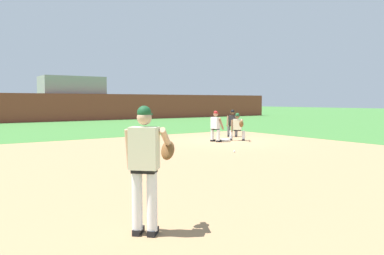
{
  "coord_description": "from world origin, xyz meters",
  "views": [
    {
      "loc": [
        -11.34,
        -13.89,
        1.93
      ],
      "look_at": [
        -6.27,
        -6.42,
        1.28
      ],
      "focal_mm": 35.0,
      "sensor_mm": 36.0,
      "label": 1
    }
  ],
  "objects_px": {
    "first_base_bag": "(225,140)",
    "baseball": "(234,152)",
    "first_baseman": "(238,126)",
    "umpire": "(232,122)",
    "baserunner": "(216,125)",
    "pitcher": "(146,162)"
  },
  "relations": [
    {
      "from": "first_baseman",
      "to": "baserunner",
      "type": "relative_size",
      "value": 0.92
    },
    {
      "from": "pitcher",
      "to": "first_baseman",
      "type": "xyz_separation_m",
      "value": [
        9.49,
        8.89,
        -0.33
      ]
    },
    {
      "from": "first_base_bag",
      "to": "first_baseman",
      "type": "relative_size",
      "value": 0.28
    },
    {
      "from": "pitcher",
      "to": "baseball",
      "type": "bearing_deg",
      "value": 41.19
    },
    {
      "from": "first_base_bag",
      "to": "baserunner",
      "type": "height_order",
      "value": "baserunner"
    },
    {
      "from": "first_base_bag",
      "to": "pitcher",
      "type": "xyz_separation_m",
      "value": [
        -8.92,
        -9.16,
        1.01
      ]
    },
    {
      "from": "first_baseman",
      "to": "baseball",
      "type": "bearing_deg",
      "value": -132.71
    },
    {
      "from": "baserunner",
      "to": "umpire",
      "type": "xyz_separation_m",
      "value": [
        2.24,
        1.42,
        0.0
      ]
    },
    {
      "from": "baseball",
      "to": "umpire",
      "type": "xyz_separation_m",
      "value": [
        3.87,
        4.67,
        0.76
      ]
    },
    {
      "from": "first_base_bag",
      "to": "baseball",
      "type": "xyz_separation_m",
      "value": [
        -2.26,
        -3.33,
        -0.01
      ]
    },
    {
      "from": "pitcher",
      "to": "baserunner",
      "type": "xyz_separation_m",
      "value": [
        8.29,
        9.08,
        -0.27
      ]
    },
    {
      "from": "first_base_bag",
      "to": "baseball",
      "type": "bearing_deg",
      "value": -124.18
    },
    {
      "from": "first_base_bag",
      "to": "baseball",
      "type": "distance_m",
      "value": 4.03
    },
    {
      "from": "baseball",
      "to": "baserunner",
      "type": "bearing_deg",
      "value": 63.29
    },
    {
      "from": "first_baseman",
      "to": "umpire",
      "type": "height_order",
      "value": "umpire"
    },
    {
      "from": "umpire",
      "to": "baseball",
      "type": "bearing_deg",
      "value": -129.66
    },
    {
      "from": "baseball",
      "to": "umpire",
      "type": "distance_m",
      "value": 6.11
    },
    {
      "from": "first_base_bag",
      "to": "pitcher",
      "type": "distance_m",
      "value": 12.83
    },
    {
      "from": "first_baseman",
      "to": "pitcher",
      "type": "bearing_deg",
      "value": -136.86
    },
    {
      "from": "first_base_bag",
      "to": "first_baseman",
      "type": "xyz_separation_m",
      "value": [
        0.57,
        -0.27,
        0.69
      ]
    },
    {
      "from": "baseball",
      "to": "umpire",
      "type": "relative_size",
      "value": 0.05
    },
    {
      "from": "first_base_bag",
      "to": "first_baseman",
      "type": "bearing_deg",
      "value": -25.37
    }
  ]
}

